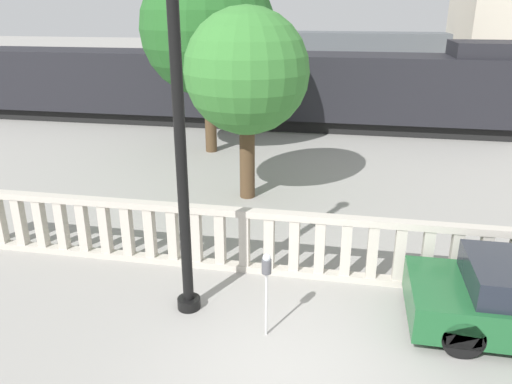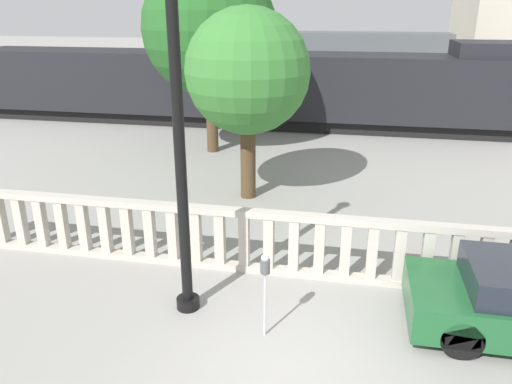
# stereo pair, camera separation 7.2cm
# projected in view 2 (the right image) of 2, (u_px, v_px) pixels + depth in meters

# --- Properties ---
(ground_plane) EXTENTS (160.00, 160.00, 0.00)m
(ground_plane) POSITION_uv_depth(u_px,v_px,m) (286.00, 371.00, 7.57)
(ground_plane) COLOR gray
(balustrade) EXTENTS (15.59, 0.24, 1.38)m
(balustrade) POSITION_uv_depth(u_px,v_px,m) (307.00, 246.00, 9.99)
(balustrade) COLOR #BCB5A8
(balustrade) RESTS_ON ground
(lamppost) EXTENTS (0.42, 0.42, 6.01)m
(lamppost) POSITION_uv_depth(u_px,v_px,m) (180.00, 152.00, 8.14)
(lamppost) COLOR black
(lamppost) RESTS_ON ground
(parking_meter) EXTENTS (0.16, 0.16, 1.52)m
(parking_meter) POSITION_uv_depth(u_px,v_px,m) (265.00, 271.00, 7.99)
(parking_meter) COLOR silver
(parking_meter) RESTS_ON ground
(train_near) EXTENTS (25.11, 3.08, 3.85)m
(train_near) POSITION_uv_depth(u_px,v_px,m) (235.00, 87.00, 22.95)
(train_near) COLOR black
(train_near) RESTS_ON ground
(train_far) EXTENTS (19.09, 2.98, 4.21)m
(train_far) POSITION_uv_depth(u_px,v_px,m) (396.00, 60.00, 32.51)
(train_far) COLOR black
(train_far) RESTS_ON ground
(tree_left) EXTENTS (4.75, 4.75, 6.85)m
(tree_left) POSITION_uv_depth(u_px,v_px,m) (209.00, 29.00, 17.51)
(tree_left) COLOR #4C3823
(tree_left) RESTS_ON ground
(tree_right) EXTENTS (3.37, 3.37, 5.25)m
(tree_right) POSITION_uv_depth(u_px,v_px,m) (248.00, 72.00, 13.28)
(tree_right) COLOR #4C3823
(tree_right) RESTS_ON ground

